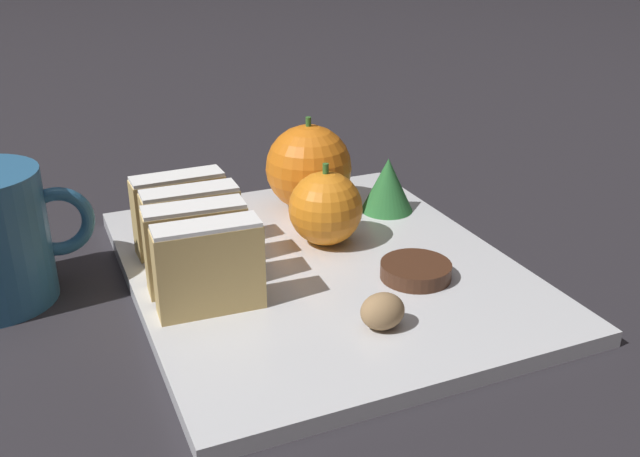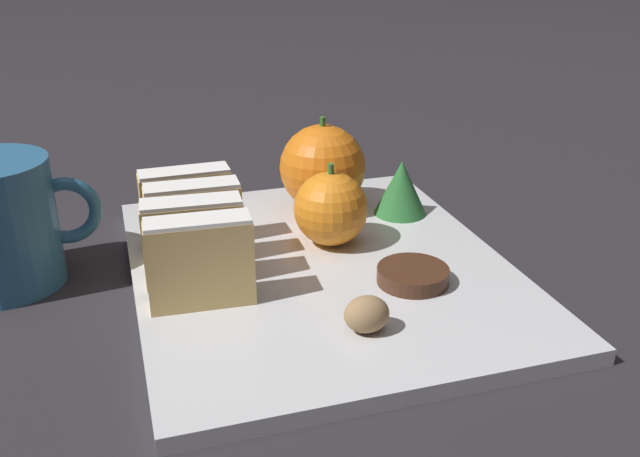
# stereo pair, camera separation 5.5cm
# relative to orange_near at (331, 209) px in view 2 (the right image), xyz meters

# --- Properties ---
(ground_plane) EXTENTS (6.00, 6.00, 0.00)m
(ground_plane) POSITION_rel_orange_near_xyz_m (-0.02, -0.03, -0.04)
(ground_plane) COLOR #28262B
(serving_platter) EXTENTS (0.29, 0.35, 0.01)m
(serving_platter) POSITION_rel_orange_near_xyz_m (-0.02, -0.03, -0.04)
(serving_platter) COLOR silver
(serving_platter) RESTS_ON ground_plane
(stollen_slice_front) EXTENTS (0.07, 0.03, 0.07)m
(stollen_slice_front) POSITION_rel_orange_near_xyz_m (-0.12, -0.07, 0.00)
(stollen_slice_front) COLOR tan
(stollen_slice_front) RESTS_ON serving_platter
(stollen_slice_second) EXTENTS (0.07, 0.03, 0.07)m
(stollen_slice_second) POSITION_rel_orange_near_xyz_m (-0.12, -0.04, 0.00)
(stollen_slice_second) COLOR tan
(stollen_slice_second) RESTS_ON serving_platter
(stollen_slice_third) EXTENTS (0.07, 0.03, 0.07)m
(stollen_slice_third) POSITION_rel_orange_near_xyz_m (-0.11, -0.00, 0.00)
(stollen_slice_third) COLOR tan
(stollen_slice_third) RESTS_ON serving_platter
(stollen_slice_fourth) EXTENTS (0.07, 0.03, 0.07)m
(stollen_slice_fourth) POSITION_rel_orange_near_xyz_m (-0.11, 0.03, 0.00)
(stollen_slice_fourth) COLOR tan
(stollen_slice_fourth) RESTS_ON serving_platter
(orange_near) EXTENTS (0.06, 0.06, 0.07)m
(orange_near) POSITION_rel_orange_near_xyz_m (0.00, 0.00, 0.00)
(orange_near) COLOR orange
(orange_near) RESTS_ON serving_platter
(orange_far) EXTENTS (0.08, 0.08, 0.09)m
(orange_far) POSITION_rel_orange_near_xyz_m (0.02, 0.08, 0.01)
(orange_far) COLOR orange
(orange_far) RESTS_ON serving_platter
(walnut) EXTENTS (0.03, 0.03, 0.03)m
(walnut) POSITION_rel_orange_near_xyz_m (-0.02, -0.14, -0.02)
(walnut) COLOR #9E7A51
(walnut) RESTS_ON serving_platter
(chocolate_cookie) EXTENTS (0.05, 0.05, 0.01)m
(chocolate_cookie) POSITION_rel_orange_near_xyz_m (0.04, -0.09, -0.02)
(chocolate_cookie) COLOR #472819
(chocolate_cookie) RESTS_ON serving_platter
(evergreen_sprig) EXTENTS (0.05, 0.05, 0.05)m
(evergreen_sprig) POSITION_rel_orange_near_xyz_m (0.08, 0.04, -0.01)
(evergreen_sprig) COLOR #2D7538
(evergreen_sprig) RESTS_ON serving_platter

